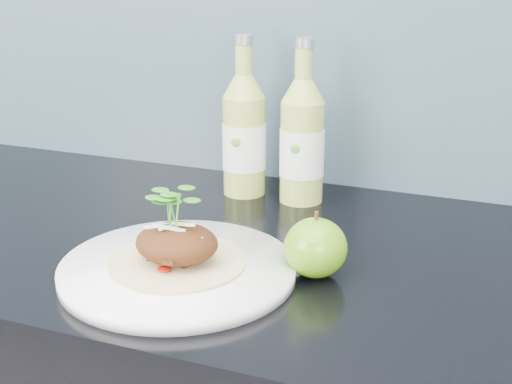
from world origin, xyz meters
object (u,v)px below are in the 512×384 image
Objects in this scene: cider_bottle_left at (244,135)px; cider_bottle_right at (302,141)px; green_apple at (316,248)px; dinner_plate at (178,270)px.

cider_bottle_left is 1.00× the size of cider_bottle_right.
cider_bottle_right is at bearing 11.64° from cider_bottle_left.
green_apple is 0.28m from cider_bottle_right.
dinner_plate is 1.23× the size of cider_bottle_left.
cider_bottle_right reaches higher than green_apple.
green_apple is 0.33m from cider_bottle_left.
green_apple is 0.37× the size of cider_bottle_left.
dinner_plate is 0.33m from cider_bottle_right.
cider_bottle_left is (-0.04, 0.31, 0.09)m from dinner_plate.
cider_bottle_right is (-0.10, 0.25, 0.06)m from green_apple.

